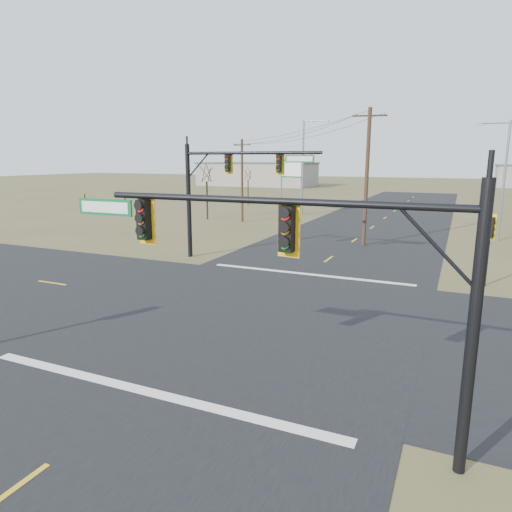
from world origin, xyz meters
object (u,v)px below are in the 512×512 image
at_px(streetlight_c, 305,162).
at_px(mast_arm_near, 286,248).
at_px(mast_arm_far, 226,177).
at_px(pedestal_signal_ne, 490,233).
at_px(utility_pole_near, 367,176).
at_px(bare_tree_a, 206,172).
at_px(highway_sign, 291,176).
at_px(bare_tree_b, 248,173).
at_px(utility_pole_far, 242,179).
at_px(streetlight_a, 502,175).

bearing_deg(streetlight_c, mast_arm_near, -67.65).
height_order(mast_arm_near, mast_arm_far, mast_arm_far).
relative_size(mast_arm_far, pedestal_signal_ne, 2.41).
distance_m(mast_arm_near, mast_arm_far, 19.50).
relative_size(utility_pole_near, bare_tree_a, 1.58).
relative_size(highway_sign, bare_tree_b, 1.15).
relative_size(streetlight_c, bare_tree_a, 1.70).
distance_m(highway_sign, streetlight_c, 2.88).
xyz_separation_m(pedestal_signal_ne, highway_sign, (-20.85, 27.68, 1.73)).
distance_m(utility_pole_far, highway_sign, 10.10).
height_order(mast_arm_near, highway_sign, highway_sign).
bearing_deg(bare_tree_a, streetlight_c, 45.63).
bearing_deg(mast_arm_far, streetlight_c, 85.74).
bearing_deg(bare_tree_b, utility_pole_near, -49.51).
relative_size(mast_arm_far, bare_tree_b, 1.64).
height_order(pedestal_signal_ne, streetlight_c, streetlight_c).
xyz_separation_m(utility_pole_far, highway_sign, (1.94, 9.91, 0.07)).
relative_size(mast_arm_near, pedestal_signal_ne, 2.68).
xyz_separation_m(highway_sign, bare_tree_a, (-6.35, -9.73, 0.58)).
distance_m(utility_pole_near, bare_tree_a, 20.99).
xyz_separation_m(mast_arm_far, highway_sign, (-5.50, 27.54, -0.84)).
height_order(bare_tree_a, bare_tree_b, bare_tree_a).
bearing_deg(bare_tree_a, streetlight_a, -4.30).
relative_size(mast_arm_near, streetlight_a, 1.08).
relative_size(utility_pole_far, bare_tree_b, 1.51).
bearing_deg(streetlight_c, bare_tree_b, 148.27).
height_order(pedestal_signal_ne, bare_tree_a, bare_tree_a).
bearing_deg(utility_pole_far, pedestal_signal_ne, -37.96).
distance_m(utility_pole_far, bare_tree_a, 4.47).
relative_size(mast_arm_near, bare_tree_a, 1.58).
xyz_separation_m(pedestal_signal_ne, bare_tree_b, (-30.18, 34.96, 1.69)).
height_order(utility_pole_far, streetlight_c, streetlight_c).
xyz_separation_m(mast_arm_near, utility_pole_far, (-17.73, 34.17, -0.04)).
bearing_deg(pedestal_signal_ne, mast_arm_near, -88.17).
xyz_separation_m(mast_arm_near, bare_tree_b, (-25.12, 51.36, -0.00)).
bearing_deg(utility_pole_far, highway_sign, 78.94).
bearing_deg(streetlight_a, streetlight_c, 159.97).
height_order(streetlight_c, bare_tree_a, streetlight_c).
distance_m(bare_tree_a, bare_tree_b, 17.29).
distance_m(pedestal_signal_ne, utility_pole_near, 12.49).
bearing_deg(pedestal_signal_ne, streetlight_a, 104.25).
bearing_deg(bare_tree_a, bare_tree_b, 99.93).
xyz_separation_m(utility_pole_far, streetlight_c, (4.01, 8.79, 1.73)).
bearing_deg(highway_sign, mast_arm_far, -56.59).
bearing_deg(pedestal_signal_ne, bare_tree_a, 165.55).
bearing_deg(mast_arm_far, streetlight_a, 31.60).
bearing_deg(streetlight_c, bare_tree_a, -129.72).
bearing_deg(pedestal_signal_ne, utility_pole_far, 161.01).
xyz_separation_m(mast_arm_far, bare_tree_a, (-11.85, 17.80, -0.26)).
height_order(highway_sign, bare_tree_a, highway_sign).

